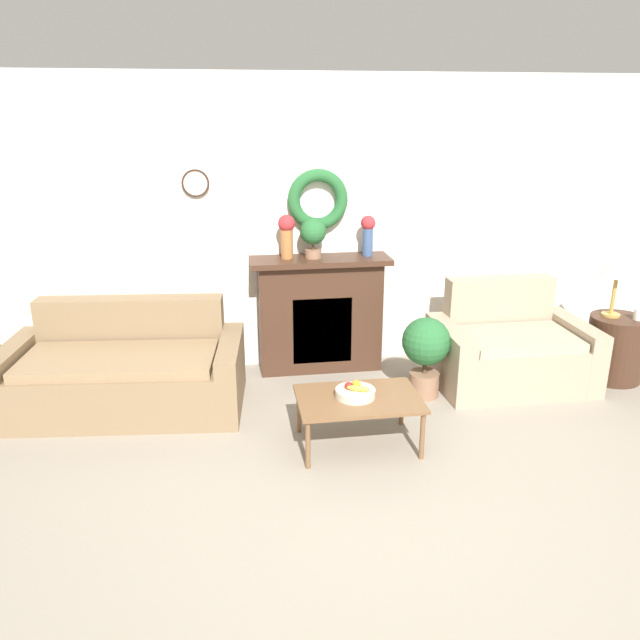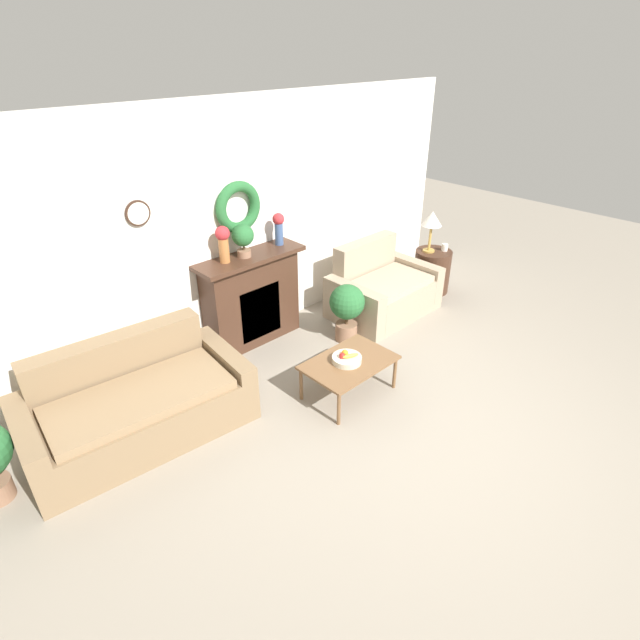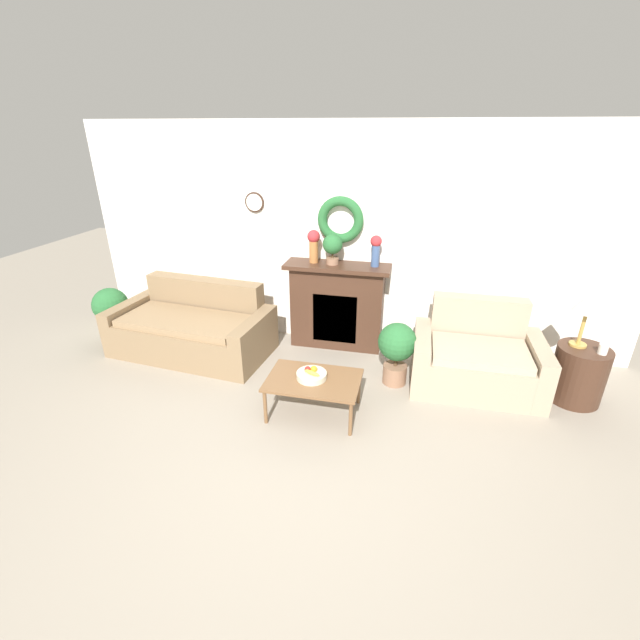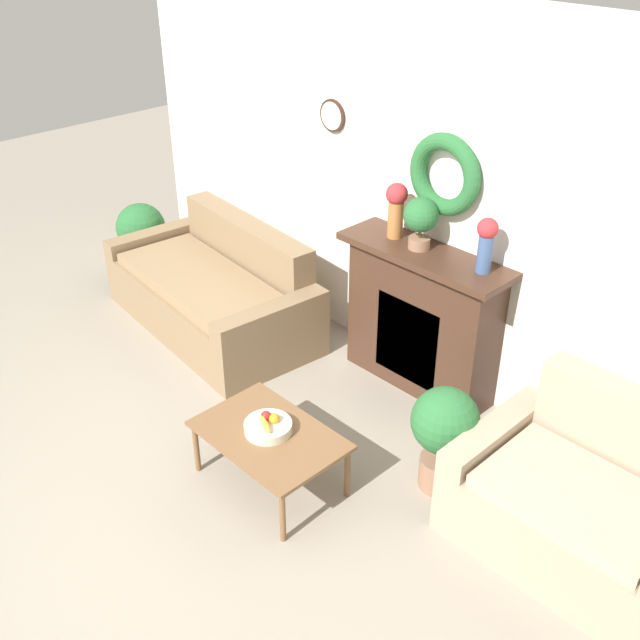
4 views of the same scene
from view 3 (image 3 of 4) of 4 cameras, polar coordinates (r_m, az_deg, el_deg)
ground_plane at (r=3.66m, az=-4.20°, el=-21.27°), size 16.00×16.00×0.00m
wall_back at (r=5.34m, az=3.79°, el=10.73°), size 6.80×0.18×2.70m
fireplace at (r=5.41m, az=2.29°, el=1.97°), size 1.28×0.41×1.10m
couch_left at (r=5.59m, az=-16.55°, el=-1.10°), size 2.01×1.16×0.85m
loveseat_right at (r=4.97m, az=20.12°, el=-4.86°), size 1.35×0.91×0.91m
coffee_table at (r=4.18m, az=-0.87°, el=-8.29°), size 0.90×0.60×0.39m
fruit_bowl at (r=4.16m, az=-1.14°, el=-7.30°), size 0.29×0.29×0.11m
side_table_by_loveseat at (r=5.14m, az=31.19°, el=-6.20°), size 0.51×0.51×0.60m
table_lamp at (r=4.88m, az=32.20°, el=1.73°), size 0.27×0.27×0.57m
mug at (r=4.96m, az=33.57°, el=-3.27°), size 0.08×0.08×0.10m
vase_on_mantel_left at (r=5.23m, az=-0.85°, el=10.15°), size 0.15×0.15×0.40m
vase_on_mantel_right at (r=5.11m, az=7.45°, el=9.44°), size 0.13×0.13×0.37m
potted_plant_on_mantel at (r=5.16m, az=1.69°, el=9.84°), size 0.24×0.24×0.37m
potted_plant_floor_by_couch at (r=6.22m, az=-26.08°, el=1.43°), size 0.45×0.45×0.72m
potted_plant_floor_by_loveseat at (r=4.70m, az=10.20°, el=-3.63°), size 0.41×0.41×0.71m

